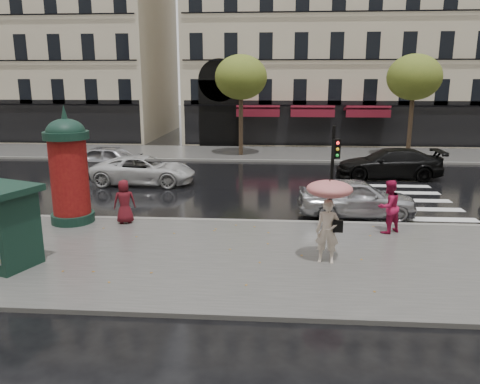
# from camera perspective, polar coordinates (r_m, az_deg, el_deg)

# --- Properties ---
(ground) EXTENTS (160.00, 160.00, 0.00)m
(ground) POSITION_cam_1_polar(r_m,az_deg,el_deg) (14.09, 3.08, -7.58)
(ground) COLOR black
(ground) RESTS_ON ground
(near_sidewalk) EXTENTS (90.00, 7.00, 0.12)m
(near_sidewalk) POSITION_cam_1_polar(r_m,az_deg,el_deg) (13.60, 3.04, -8.10)
(near_sidewalk) COLOR #474744
(near_sidewalk) RESTS_ON ground
(far_sidewalk) EXTENTS (90.00, 6.00, 0.12)m
(far_sidewalk) POSITION_cam_1_polar(r_m,az_deg,el_deg) (32.52, 3.76, 4.70)
(far_sidewalk) COLOR #474744
(far_sidewalk) RESTS_ON ground
(near_kerb) EXTENTS (90.00, 0.25, 0.14)m
(near_kerb) POSITION_cam_1_polar(r_m,az_deg,el_deg) (16.90, 3.29, -3.68)
(near_kerb) COLOR slate
(near_kerb) RESTS_ON ground
(far_kerb) EXTENTS (90.00, 0.25, 0.14)m
(far_kerb) POSITION_cam_1_polar(r_m,az_deg,el_deg) (29.56, 3.71, 3.82)
(far_kerb) COLOR slate
(far_kerb) RESTS_ON ground
(zebra_crossing) EXTENTS (3.60, 11.75, 0.01)m
(zebra_crossing) POSITION_cam_1_polar(r_m,az_deg,el_deg) (24.00, 18.03, 0.72)
(zebra_crossing) COLOR silver
(zebra_crossing) RESTS_ON ground
(bldg_far_corner) EXTENTS (26.00, 14.00, 22.90)m
(bldg_far_corner) POSITION_cam_1_polar(r_m,az_deg,el_deg) (43.96, 12.57, 21.45)
(bldg_far_corner) COLOR #B7A88C
(bldg_far_corner) RESTS_ON ground
(bldg_far_left) EXTENTS (24.00, 14.00, 22.90)m
(bldg_far_left) POSITION_cam_1_polar(r_m,az_deg,el_deg) (48.91, -24.42, 19.79)
(bldg_far_left) COLOR #B7A88C
(bldg_far_left) RESTS_ON ground
(tree_far_left) EXTENTS (3.40, 3.40, 6.64)m
(tree_far_left) POSITION_cam_1_polar(r_m,az_deg,el_deg) (31.21, 0.11, 13.77)
(tree_far_left) COLOR #38281C
(tree_far_left) RESTS_ON ground
(tree_far_right) EXTENTS (3.40, 3.40, 6.64)m
(tree_far_right) POSITION_cam_1_polar(r_m,az_deg,el_deg) (32.35, 20.47, 12.93)
(tree_far_right) COLOR #38281C
(tree_far_right) RESTS_ON ground
(woman_umbrella) EXTENTS (1.24, 1.24, 2.39)m
(woman_umbrella) POSITION_cam_1_polar(r_m,az_deg,el_deg) (12.91, 10.77, -1.87)
(woman_umbrella) COLOR beige
(woman_umbrella) RESTS_ON near_sidewalk
(woman_red) EXTENTS (1.09, 1.04, 1.78)m
(woman_red) POSITION_cam_1_polar(r_m,az_deg,el_deg) (16.12, 17.65, -1.70)
(woman_red) COLOR #A91440
(woman_red) RESTS_ON near_sidewalk
(man_burgundy) EXTENTS (0.89, 0.73, 1.56)m
(man_burgundy) POSITION_cam_1_polar(r_m,az_deg,el_deg) (16.91, -13.91, -1.13)
(man_burgundy) COLOR #561119
(man_burgundy) RESTS_ON near_sidewalk
(morris_column) EXTENTS (1.54, 1.54, 4.13)m
(morris_column) POSITION_cam_1_polar(r_m,az_deg,el_deg) (17.34, -20.16, 2.85)
(morris_column) COLOR black
(morris_column) RESTS_ON near_sidewalk
(traffic_light) EXTENTS (0.27, 0.35, 3.54)m
(traffic_light) POSITION_cam_1_polar(r_m,az_deg,el_deg) (15.25, 11.29, 2.69)
(traffic_light) COLOR black
(traffic_light) RESTS_ON near_sidewalk
(newsstand) EXTENTS (2.27, 2.09, 2.22)m
(newsstand) POSITION_cam_1_polar(r_m,az_deg,el_deg) (14.13, -27.06, -3.64)
(newsstand) COLOR black
(newsstand) RESTS_ON near_sidewalk
(car_silver) EXTENTS (4.41, 1.90, 1.48)m
(car_silver) POSITION_cam_1_polar(r_m,az_deg,el_deg) (18.14, 13.96, -0.65)
(car_silver) COLOR #B2B3B7
(car_silver) RESTS_ON ground
(car_white) EXTENTS (5.07, 2.40, 1.40)m
(car_white) POSITION_cam_1_polar(r_m,az_deg,el_deg) (23.64, -11.61, 2.64)
(car_white) COLOR silver
(car_white) RESTS_ON ground
(car_black) EXTENTS (5.41, 2.25, 1.56)m
(car_black) POSITION_cam_1_polar(r_m,az_deg,el_deg) (25.70, 17.69, 3.33)
(car_black) COLOR black
(car_black) RESTS_ON ground
(car_far_silver) EXTENTS (4.74, 2.16, 1.58)m
(car_far_silver) POSITION_cam_1_polar(r_m,az_deg,el_deg) (26.75, -16.69, 3.79)
(car_far_silver) COLOR #A4A4A9
(car_far_silver) RESTS_ON ground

